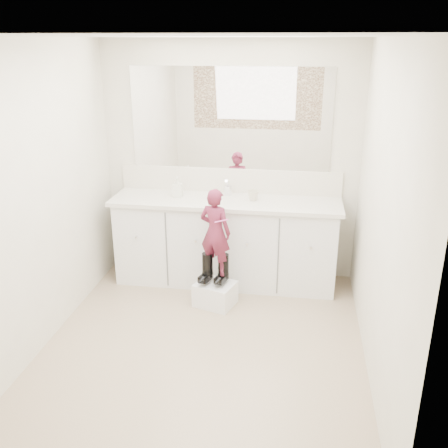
# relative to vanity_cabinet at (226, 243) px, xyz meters

# --- Properties ---
(floor) EXTENTS (3.00, 3.00, 0.00)m
(floor) POSITION_rel_vanity_cabinet_xyz_m (0.00, -1.23, -0.42)
(floor) COLOR #927A5F
(floor) RESTS_ON ground
(ceiling) EXTENTS (3.00, 3.00, 0.00)m
(ceiling) POSITION_rel_vanity_cabinet_xyz_m (0.00, -1.23, 1.97)
(ceiling) COLOR white
(ceiling) RESTS_ON wall_back
(wall_back) EXTENTS (2.60, 0.00, 2.60)m
(wall_back) POSITION_rel_vanity_cabinet_xyz_m (0.00, 0.27, 0.77)
(wall_back) COLOR beige
(wall_back) RESTS_ON floor
(wall_front) EXTENTS (2.60, 0.00, 2.60)m
(wall_front) POSITION_rel_vanity_cabinet_xyz_m (0.00, -2.73, 0.77)
(wall_front) COLOR beige
(wall_front) RESTS_ON floor
(wall_left) EXTENTS (0.00, 3.00, 3.00)m
(wall_left) POSITION_rel_vanity_cabinet_xyz_m (-1.30, -1.23, 0.78)
(wall_left) COLOR beige
(wall_left) RESTS_ON floor
(wall_right) EXTENTS (0.00, 3.00, 3.00)m
(wall_right) POSITION_rel_vanity_cabinet_xyz_m (1.30, -1.23, 0.78)
(wall_right) COLOR beige
(wall_right) RESTS_ON floor
(vanity_cabinet) EXTENTS (2.20, 0.55, 0.85)m
(vanity_cabinet) POSITION_rel_vanity_cabinet_xyz_m (0.00, 0.00, 0.00)
(vanity_cabinet) COLOR silver
(vanity_cabinet) RESTS_ON floor
(countertop) EXTENTS (2.28, 0.58, 0.04)m
(countertop) POSITION_rel_vanity_cabinet_xyz_m (0.00, -0.01, 0.45)
(countertop) COLOR beige
(countertop) RESTS_ON vanity_cabinet
(backsplash) EXTENTS (2.28, 0.03, 0.25)m
(backsplash) POSITION_rel_vanity_cabinet_xyz_m (0.00, 0.26, 0.59)
(backsplash) COLOR beige
(backsplash) RESTS_ON countertop
(mirror) EXTENTS (2.00, 0.02, 1.00)m
(mirror) POSITION_rel_vanity_cabinet_xyz_m (0.00, 0.26, 1.22)
(mirror) COLOR white
(mirror) RESTS_ON wall_back
(dot_panel) EXTENTS (2.00, 0.01, 1.20)m
(dot_panel) POSITION_rel_vanity_cabinet_xyz_m (0.00, -2.71, 1.22)
(dot_panel) COLOR #472819
(dot_panel) RESTS_ON wall_front
(faucet) EXTENTS (0.08, 0.08, 0.10)m
(faucet) POSITION_rel_vanity_cabinet_xyz_m (0.00, 0.15, 0.52)
(faucet) COLOR silver
(faucet) RESTS_ON countertop
(cup) EXTENTS (0.11, 0.11, 0.10)m
(cup) POSITION_rel_vanity_cabinet_xyz_m (0.27, 0.01, 0.52)
(cup) COLOR beige
(cup) RESTS_ON countertop
(soap_bottle) EXTENTS (0.09, 0.09, 0.20)m
(soap_bottle) POSITION_rel_vanity_cabinet_xyz_m (-0.49, 0.02, 0.57)
(soap_bottle) COLOR silver
(soap_bottle) RESTS_ON countertop
(step_stool) EXTENTS (0.42, 0.38, 0.22)m
(step_stool) POSITION_rel_vanity_cabinet_xyz_m (-0.02, -0.52, -0.31)
(step_stool) COLOR white
(step_stool) RESTS_ON floor
(boot_left) EXTENTS (0.16, 0.22, 0.29)m
(boot_left) POSITION_rel_vanity_cabinet_xyz_m (-0.10, -0.50, -0.05)
(boot_left) COLOR black
(boot_left) RESTS_ON step_stool
(boot_right) EXTENTS (0.16, 0.22, 0.29)m
(boot_right) POSITION_rel_vanity_cabinet_xyz_m (0.05, -0.50, -0.05)
(boot_right) COLOR black
(boot_right) RESTS_ON step_stool
(toddler) EXTENTS (0.34, 0.28, 0.82)m
(toddler) POSITION_rel_vanity_cabinet_xyz_m (-0.02, -0.50, 0.31)
(toddler) COLOR #982E51
(toddler) RESTS_ON step_stool
(toothbrush) EXTENTS (0.13, 0.05, 0.06)m
(toothbrush) POSITION_rel_vanity_cabinet_xyz_m (0.05, -0.58, 0.45)
(toothbrush) COLOR #F660BD
(toothbrush) RESTS_ON toddler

